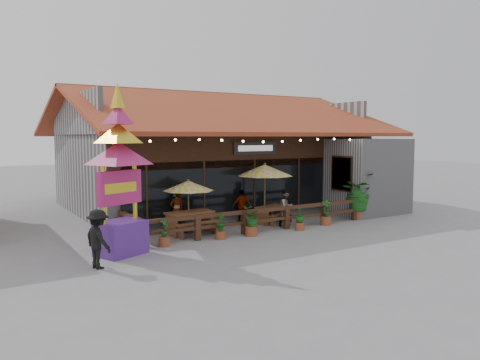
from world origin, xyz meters
TOP-DOWN VIEW (x-y plane):
  - ground at (0.00, 0.00)m, footprint 100.00×100.00m
  - restaurant_building at (0.26, 6.61)m, footprint 15.50×14.73m
  - patio_railing at (-2.25, -0.27)m, footprint 10.00×2.60m
  - umbrella_left at (-4.20, 0.84)m, footprint 2.56×2.56m
  - umbrella_right at (-0.53, 1.00)m, footprint 2.76×2.76m
  - picnic_table_left at (-4.25, 0.65)m, footprint 1.93×1.71m
  - picnic_table_right at (-0.27, 0.88)m, footprint 1.87×1.74m
  - thai_sign_tower at (-7.45, -1.05)m, footprint 2.80×2.80m
  - tropical_plant at (3.57, -0.41)m, footprint 2.00×1.96m
  - diner_a at (-4.37, 1.57)m, footprint 0.59×0.40m
  - diner_b at (-0.14, -0.04)m, footprint 0.84×0.71m
  - diner_c at (-1.32, 1.57)m, footprint 0.91×0.57m
  - pedestrian at (-8.47, -2.23)m, footprint 0.87×1.21m
  - planter_a at (-5.87, -0.72)m, footprint 0.41×0.39m
  - planter_b at (-3.69, -0.75)m, footprint 0.40×0.43m
  - planter_c at (-2.45, -0.89)m, footprint 0.84×0.80m
  - planter_d at (-0.24, -1.02)m, footprint 0.50×0.50m
  - planter_e at (1.41, -0.71)m, footprint 0.44×0.46m

SIDE VIEW (x-z plane):
  - ground at x=0.00m, z-range 0.00..0.00m
  - planter_a at x=-5.87m, z-range -0.08..0.88m
  - planter_b at x=-3.69m, z-range -0.04..0.87m
  - planter_e at x=1.41m, z-range -0.09..0.99m
  - planter_d at x=-0.24m, z-range -0.02..0.92m
  - picnic_table_right at x=-0.27m, z-range 0.13..0.86m
  - picnic_table_left at x=-4.25m, z-range 0.15..1.01m
  - planter_c at x=-2.45m, z-range 0.07..1.16m
  - patio_railing at x=-2.25m, z-range 0.15..1.07m
  - diner_c at x=-1.32m, z-range 0.00..1.43m
  - diner_b at x=-0.14m, z-range 0.00..1.54m
  - diner_a at x=-4.37m, z-range 0.00..1.60m
  - pedestrian at x=-8.47m, z-range 0.00..1.68m
  - tropical_plant at x=3.57m, z-range 0.15..2.24m
  - umbrella_left at x=-4.20m, z-range 0.78..2.87m
  - restaurant_building at x=0.26m, z-range -0.84..5.25m
  - umbrella_right at x=-0.53m, z-range 0.97..3.57m
  - thai_sign_tower at x=-7.45m, z-range 0.16..5.94m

